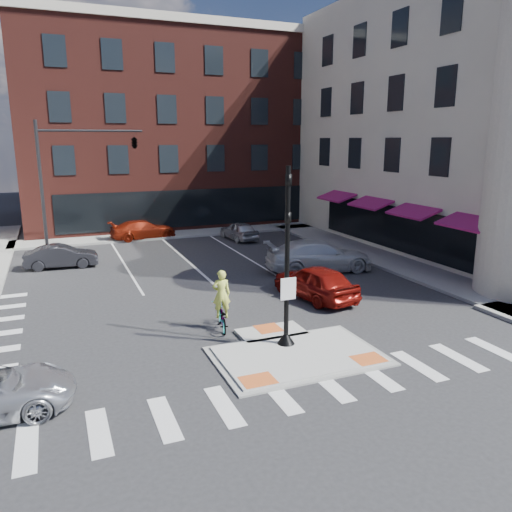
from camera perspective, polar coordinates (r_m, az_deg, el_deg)
name	(u,v)px	position (r m, az deg, el deg)	size (l,w,h in m)	color
ground	(291,351)	(17.01, 4.02, -10.80)	(120.00, 120.00, 0.00)	#28282B
refuge_island	(294,353)	(16.78, 4.42, -10.97)	(5.40, 4.65, 0.13)	gray
sidewalk_e	(380,257)	(30.55, 14.00, -0.12)	(3.00, 24.00, 0.15)	gray
sidewalk_n	(198,232)	(37.88, -6.63, 2.72)	(26.00, 3.00, 0.15)	gray
building_n	(166,129)	(46.97, -10.30, 14.09)	(24.40, 18.40, 15.50)	#521F19
building_e	(508,122)	(38.19, 26.85, 13.53)	(21.90, 23.90, 17.70)	beige
building_far_left	(75,155)	(66.00, -20.01, 10.77)	(10.00, 12.00, 10.00)	slate
building_far_right	(175,146)	(69.76, -9.21, 12.29)	(12.00, 12.00, 12.00)	brown
signal_pole	(287,280)	(16.54, 3.55, -2.80)	(0.60, 0.60, 5.98)	black
mast_arm_signal	(110,151)	(32.10, -16.33, 11.43)	(6.10, 2.24, 8.00)	black
red_sedan	(315,282)	(22.23, 6.78, -2.94)	(1.80, 4.47, 1.52)	maroon
white_pickup	(319,256)	(26.90, 7.20, 0.03)	(2.32, 5.71, 1.66)	silver
bg_car_dark	(61,256)	(29.42, -21.36, -0.04)	(1.34, 3.84, 1.26)	#25252A
bg_car_silver	(239,231)	(35.10, -1.95, 2.91)	(1.52, 3.77, 1.28)	#BABCC2
bg_car_red	(143,230)	(36.27, -12.77, 2.96)	(1.87, 4.59, 1.33)	maroon
cyclist	(222,309)	(18.62, -3.95, -6.10)	(0.97, 1.90, 2.27)	#3F3F44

